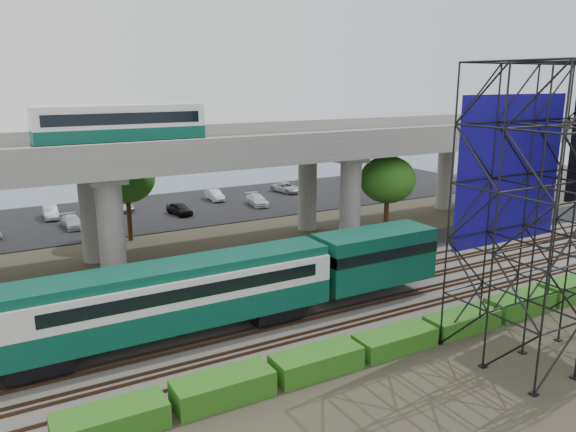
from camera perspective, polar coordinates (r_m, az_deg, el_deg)
ground at (r=34.19m, az=4.74°, el=-10.85°), size 140.00×140.00×0.00m
ballast_bed at (r=35.67m, az=2.91°, el=-9.56°), size 90.00×12.00×0.20m
service_road at (r=42.61m, az=-3.25°, el=-5.70°), size 90.00×5.00×0.08m
parking_lot at (r=63.75m, az=-12.67°, el=0.55°), size 90.00×18.00×0.08m
harbor_water at (r=84.68m, az=-17.08°, el=3.47°), size 140.00×40.00×0.03m
rail_tracks at (r=35.60m, az=2.92°, el=-9.29°), size 90.00×9.52×0.16m
commuter_train at (r=31.53m, az=-8.65°, el=-7.46°), size 29.30×3.06×4.30m
overpass at (r=45.37m, az=-7.16°, el=6.04°), size 80.00×12.00×12.40m
scaffold_tower at (r=31.99m, az=25.57°, el=0.24°), size 9.36×6.36×15.00m
hedge_strip at (r=31.44m, az=10.82°, el=-12.23°), size 34.60×1.80×1.20m
trees at (r=44.58m, az=-11.99°, el=2.27°), size 40.94×16.94×7.69m
suv at (r=38.37m, az=-23.25°, el=-7.82°), size 5.95×4.08×1.51m
parked_cars at (r=63.45m, az=-11.92°, el=1.13°), size 36.52×9.60×1.29m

